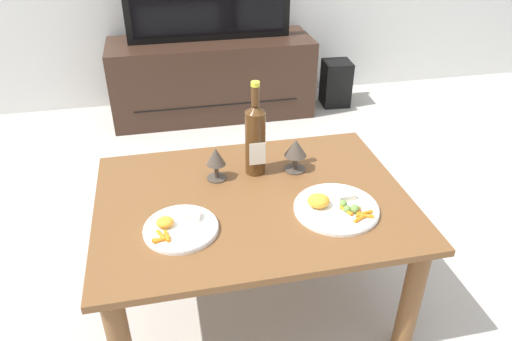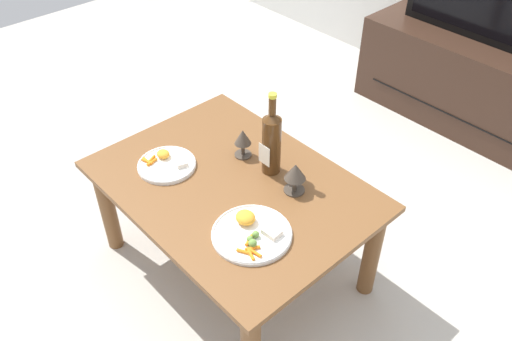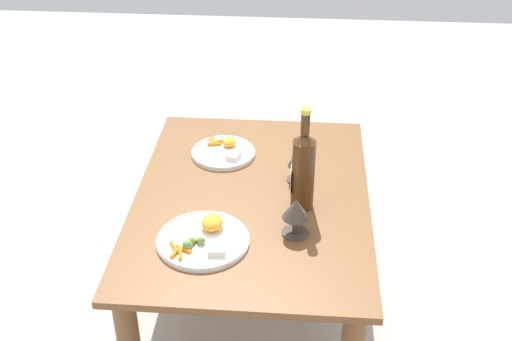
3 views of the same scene
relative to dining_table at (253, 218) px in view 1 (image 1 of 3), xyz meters
name	(u,v)px [view 1 (image 1 of 3)]	position (x,y,z in m)	size (l,w,h in m)	color
ground_plane	(253,298)	(0.00, 0.00, -0.41)	(6.40, 6.40, 0.00)	#B7B2A8
dining_table	(253,218)	(0.00, 0.00, 0.00)	(1.09, 0.80, 0.50)	brown
tv_stand	(212,78)	(0.08, 1.81, -0.15)	(1.37, 0.47, 0.53)	#382319
floor_speaker	(336,83)	(0.99, 1.78, -0.25)	(0.19, 0.19, 0.33)	black
wine_bottle	(255,137)	(0.04, 0.17, 0.24)	(0.08, 0.08, 0.36)	#4C2D14
goblet_left	(216,159)	(-0.11, 0.15, 0.17)	(0.07, 0.07, 0.13)	#473D33
goblet_right	(296,150)	(0.20, 0.15, 0.18)	(0.08, 0.08, 0.13)	#473D33
dinner_plate_left	(180,228)	(-0.26, -0.13, 0.10)	(0.24, 0.24, 0.04)	white
dinner_plate_right	(336,207)	(0.26, -0.13, 0.10)	(0.29, 0.29, 0.05)	white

